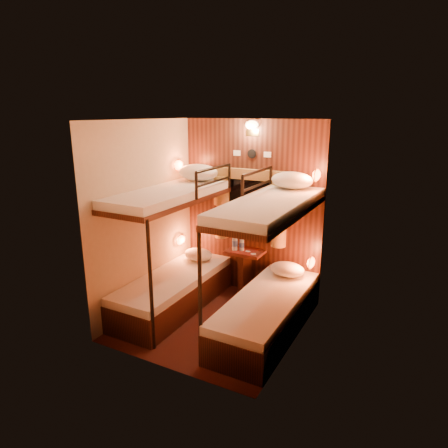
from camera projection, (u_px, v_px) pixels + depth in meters
The scene contains 22 objects.
floor at pixel (215, 321), 4.91m from camera, with size 2.10×2.10×0.00m, color #340E0E.
ceiling at pixel (214, 120), 4.27m from camera, with size 2.10×2.10×0.00m, color silver.
wall_back at pixel (252, 209), 5.48m from camera, with size 2.40×2.40×0.00m, color #C6B293.
wall_front at pixel (159, 255), 3.70m from camera, with size 2.40×2.40×0.00m, color #C6B293.
wall_left at pixel (146, 217), 5.04m from camera, with size 2.40×2.40×0.00m, color #C6B293.
wall_right at pixel (299, 240), 4.14m from camera, with size 2.40×2.40×0.00m, color #C6B293.
back_panel at pixel (251, 209), 5.47m from camera, with size 2.00×0.03×2.40m, color black.
bunk_left at pixel (174, 267), 5.12m from camera, with size 0.72×1.90×1.82m.
bunk_right at pixel (268, 287), 4.53m from camera, with size 0.72×1.90×1.82m.
window at pixel (251, 211), 5.45m from camera, with size 1.00×0.12×0.79m.
curtains at pixel (250, 205), 5.40m from camera, with size 1.10×0.22×1.00m.
back_fixtures at pixel (252, 131), 5.16m from camera, with size 0.54×0.09×0.48m.
reading_lamps at pixel (241, 211), 5.18m from camera, with size 2.00×0.20×1.25m.
table at pixel (245, 267), 5.53m from camera, with size 0.50×0.34×0.66m.
bottle_left at pixel (235, 242), 5.45m from camera, with size 0.08×0.08×0.27m.
bottle_right at pixel (242, 244), 5.43m from camera, with size 0.07×0.07×0.23m.
sachet_a at pixel (253, 254), 5.33m from camera, with size 0.07×0.05×0.01m, color silver.
sachet_b at pixel (248, 251), 5.42m from camera, with size 0.07×0.05×0.01m, color silver.
pillow_lower_left at pixel (198, 254), 5.64m from camera, with size 0.43×0.30×0.17m, color white.
pillow_lower_right at pixel (287, 269), 5.09m from camera, with size 0.45×0.32×0.18m, color white.
pillow_upper_left at pixel (198, 172), 5.35m from camera, with size 0.57×0.40×0.22m, color white.
pillow_upper_right at pixel (292, 180), 4.81m from camera, with size 0.51×0.37×0.20m, color white.
Camera 1 is at (2.16, -3.84, 2.48)m, focal length 32.00 mm.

